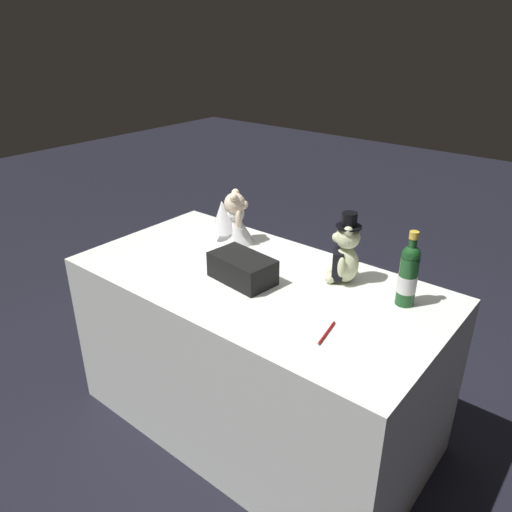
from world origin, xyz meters
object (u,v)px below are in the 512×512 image
object	(u,v)px
gift_case_black	(242,268)
champagne_bottle	(408,274)
teddy_bear_bride	(232,220)
teddy_bear_groom	(345,254)
signing_pen	(326,334)

from	to	relation	value
gift_case_black	champagne_bottle	bearing A→B (deg)	-157.92
teddy_bear_bride	gift_case_black	size ratio (longest dim) A/B	0.90
teddy_bear_groom	signing_pen	xyz separation A→B (m)	(-0.15, 0.37, -0.12)
signing_pen	gift_case_black	world-z (taller)	gift_case_black
teddy_bear_groom	signing_pen	world-z (taller)	teddy_bear_groom
champagne_bottle	teddy_bear_groom	bearing A→B (deg)	-2.23
teddy_bear_groom	teddy_bear_bride	size ratio (longest dim) A/B	1.17
champagne_bottle	signing_pen	bearing A→B (deg)	71.79
champagne_bottle	gift_case_black	xyz separation A→B (m)	(0.60, 0.24, -0.07)
signing_pen	gift_case_black	xyz separation A→B (m)	(0.48, -0.12, 0.05)
signing_pen	gift_case_black	distance (m)	0.50
gift_case_black	signing_pen	bearing A→B (deg)	165.90
teddy_bear_groom	gift_case_black	distance (m)	0.42
champagne_bottle	gift_case_black	distance (m)	0.65
teddy_bear_groom	champagne_bottle	xyz separation A→B (m)	(-0.27, 0.01, 0.00)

